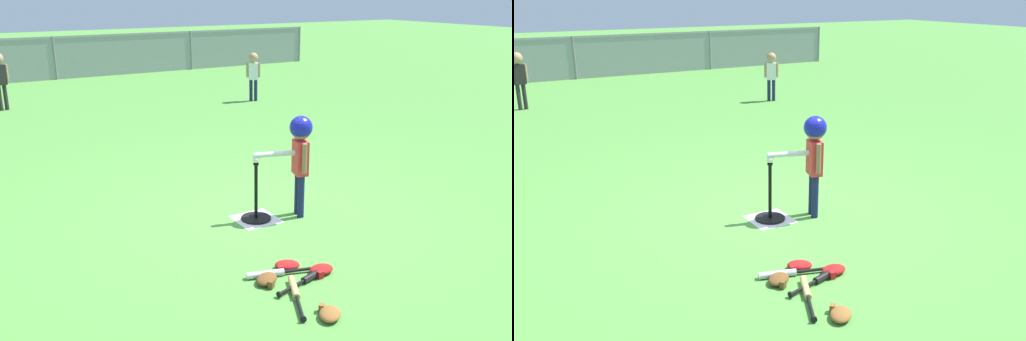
# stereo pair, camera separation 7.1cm
# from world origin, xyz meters

# --- Properties ---
(ground_plane) EXTENTS (60.00, 60.00, 0.00)m
(ground_plane) POSITION_xyz_m (0.00, 0.00, 0.00)
(ground_plane) COLOR #51933D
(home_plate) EXTENTS (0.44, 0.44, 0.01)m
(home_plate) POSITION_xyz_m (-0.21, -0.10, 0.00)
(home_plate) COLOR white
(home_plate) RESTS_ON ground_plane
(batting_tee) EXTENTS (0.32, 0.32, 0.63)m
(batting_tee) POSITION_xyz_m (-0.21, -0.10, 0.10)
(batting_tee) COLOR black
(batting_tee) RESTS_ON ground_plane
(baseball_on_tee) EXTENTS (0.07, 0.07, 0.07)m
(baseball_on_tee) POSITION_xyz_m (-0.21, -0.10, 0.67)
(baseball_on_tee) COLOR white
(baseball_on_tee) RESTS_ON batting_tee
(batter_child) EXTENTS (0.62, 0.32, 1.10)m
(batter_child) POSITION_xyz_m (0.24, -0.23, 0.78)
(batter_child) COLOR #191E4C
(batter_child) RESTS_ON ground_plane
(fielder_deep_right) EXTENTS (0.28, 0.21, 1.05)m
(fielder_deep_right) POSITION_xyz_m (3.10, 5.64, 0.67)
(fielder_deep_right) COLOR #191E4C
(fielder_deep_right) RESTS_ON ground_plane
(spare_bat_silver) EXTENTS (0.65, 0.25, 0.06)m
(spare_bat_silver) POSITION_xyz_m (-0.71, -1.23, 0.03)
(spare_bat_silver) COLOR silver
(spare_bat_silver) RESTS_ON ground_plane
(spare_bat_wood) EXTENTS (0.31, 0.58, 0.06)m
(spare_bat_wood) POSITION_xyz_m (-0.72, -1.58, 0.03)
(spare_bat_wood) COLOR #DBB266
(spare_bat_wood) RESTS_ON ground_plane
(spare_bat_black) EXTENTS (0.61, 0.21, 0.06)m
(spare_bat_black) POSITION_xyz_m (-0.48, -1.45, 0.03)
(spare_bat_black) COLOR black
(spare_bat_black) RESTS_ON ground_plane
(glove_by_plate) EXTENTS (0.27, 0.24, 0.07)m
(glove_by_plate) POSITION_xyz_m (-0.53, -1.18, 0.04)
(glove_by_plate) COLOR #B21919
(glove_by_plate) RESTS_ON ground_plane
(glove_near_bats) EXTENTS (0.27, 0.27, 0.07)m
(glove_near_bats) POSITION_xyz_m (-0.68, -1.98, 0.04)
(glove_near_bats) COLOR brown
(glove_near_bats) RESTS_ON ground_plane
(glove_tossed_aside) EXTENTS (0.27, 0.25, 0.07)m
(glove_tossed_aside) POSITION_xyz_m (-0.81, -1.30, 0.04)
(glove_tossed_aside) COLOR brown
(glove_tossed_aside) RESTS_ON ground_plane
(glove_outfield_drop) EXTENTS (0.22, 0.17, 0.07)m
(glove_outfield_drop) POSITION_xyz_m (-0.32, -1.40, 0.04)
(glove_outfield_drop) COLOR #B21919
(glove_outfield_drop) RESTS_ON ground_plane
(outfield_fence) EXTENTS (16.06, 0.06, 1.15)m
(outfield_fence) POSITION_xyz_m (0.00, 10.96, 0.62)
(outfield_fence) COLOR slate
(outfield_fence) RESTS_ON ground_plane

